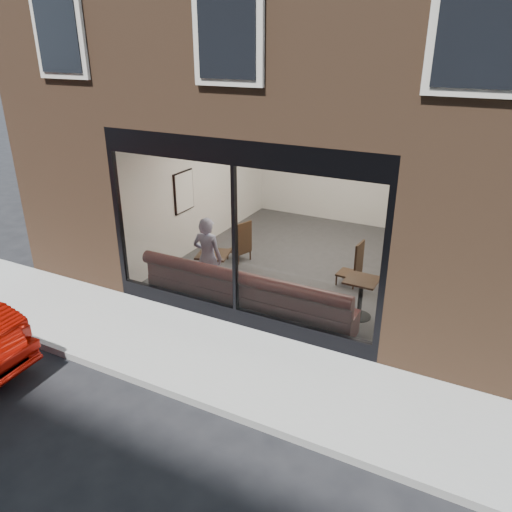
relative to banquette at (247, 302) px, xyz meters
The scene contains 22 objects.
ground 2.46m from the banquette, 90.00° to the right, with size 120.00×120.00×0.00m, color black.
sidewalk_near 1.47m from the banquette, 90.00° to the right, with size 40.00×2.00×0.01m, color gray.
kerb_near 2.51m from the banquette, 90.00° to the right, with size 40.00×0.10×0.12m, color gray.
host_building_pier_left 6.84m from the banquette, 124.05° to the left, with size 2.50×12.00×3.20m, color brown.
host_building_pier_right 6.84m from the banquette, 55.95° to the left, with size 2.50×12.00×3.20m, color brown.
host_building_backfill 8.66m from the banquette, 90.00° to the left, with size 5.00×6.00×3.20m, color brown.
cafe_floor 2.56m from the banquette, 90.00° to the left, with size 6.00×6.00×0.00m, color #2D2D30.
cafe_ceiling 3.91m from the banquette, 90.00° to the left, with size 6.00×6.00×0.00m, color white.
cafe_wall_back 5.71m from the banquette, 90.00° to the left, with size 5.00×5.00×0.00m, color silver.
cafe_wall_left 3.82m from the banquette, 134.32° to the left, with size 6.00×6.00×0.00m, color silver.
cafe_wall_right 3.82m from the banquette, 45.68° to the left, with size 6.00×6.00×0.00m, color silver.
storefront_kick 0.41m from the banquette, 90.00° to the right, with size 5.00×0.10×0.30m, color black.
storefront_header 2.80m from the banquette, 90.00° to the right, with size 5.00×0.10×0.40m, color black.
storefront_mullion 1.38m from the banquette, 90.00° to the right, with size 0.06×0.10×2.50m, color black.
storefront_glass 1.39m from the banquette, 90.00° to the right, with size 4.80×4.80×0.00m, color white.
banquette is the anchor object (origin of this frame).
person 1.15m from the banquette, 165.61° to the left, with size 0.58×0.38×1.60m, color #A8B1DA.
cafe_table_left 1.29m from the banquette, 151.84° to the left, with size 0.59×0.59×0.04m, color black.
cafe_table_right 2.07m from the banquette, 22.78° to the left, with size 0.55×0.55×0.04m, color black.
cafe_chair_left 2.37m from the banquette, 122.72° to the left, with size 0.41×0.41×0.04m, color black.
cafe_chair_right 2.33m from the banquette, 56.96° to the left, with size 0.41×0.41×0.04m, color black.
wall_poster 3.24m from the banquette, 145.42° to the left, with size 0.02×0.63×0.84m, color white.
Camera 1 is at (3.77, -4.49, 4.56)m, focal length 35.00 mm.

